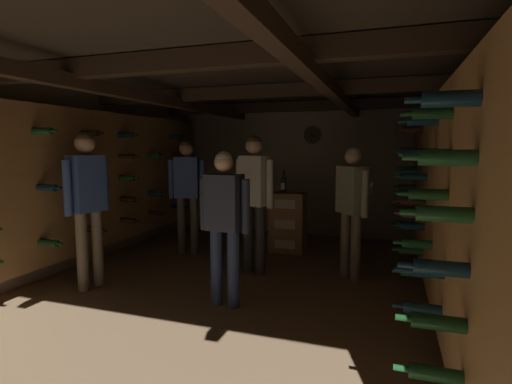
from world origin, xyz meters
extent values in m
plane|color=#8C7051|center=(0.00, 0.00, 0.00)|extent=(8.40, 8.40, 0.00)
cube|color=gray|center=(0.00, 3.23, 1.18)|extent=(4.72, 0.06, 2.35)
cube|color=gray|center=(-2.33, 0.00, 1.18)|extent=(0.06, 6.40, 2.35)
cube|color=gray|center=(2.33, 0.00, 1.18)|extent=(0.06, 6.40, 2.35)
cube|color=black|center=(0.00, 0.00, 2.38)|extent=(4.72, 6.52, 0.06)
cube|color=#2D2116|center=(0.00, -0.93, 2.26)|extent=(4.60, 0.14, 0.16)
cube|color=#2D2116|center=(0.00, 0.93, 2.26)|extent=(4.60, 0.14, 0.16)
cube|color=#2D2116|center=(0.00, 2.80, 2.26)|extent=(4.60, 0.14, 0.16)
cube|color=#2D2116|center=(-1.03, 0.00, 2.15)|extent=(0.12, 6.40, 0.12)
cube|color=#2D2116|center=(1.03, 0.00, 2.15)|extent=(0.12, 6.40, 0.12)
cylinder|color=white|center=(0.31, 3.19, 1.79)|extent=(0.28, 0.02, 0.28)
cylinder|color=#2D2314|center=(0.31, 3.17, 1.79)|extent=(0.31, 0.01, 0.31)
cube|color=black|center=(0.31, 3.17, 1.79)|extent=(0.10, 0.01, 0.05)
cube|color=black|center=(0.31, 3.17, 1.79)|extent=(0.11, 0.01, 0.13)
cube|color=olive|center=(-2.14, 0.15, 1.15)|extent=(0.32, 5.50, 1.80)
cylinder|color=#194723|center=(-1.70, -1.24, 0.55)|extent=(0.07, 0.03, 0.03)
cylinder|color=#143819|center=(-1.88, -0.55, 0.55)|extent=(0.28, 0.07, 0.07)
cylinder|color=#143819|center=(-1.70, -0.55, 0.55)|extent=(0.07, 0.03, 0.03)
cylinder|color=black|center=(-1.88, 0.14, 0.55)|extent=(0.28, 0.07, 0.07)
cylinder|color=black|center=(-1.70, 0.14, 0.55)|extent=(0.07, 0.03, 0.03)
cylinder|color=black|center=(-1.88, 0.83, 0.55)|extent=(0.28, 0.07, 0.07)
cylinder|color=black|center=(-1.70, 0.83, 0.55)|extent=(0.07, 0.03, 0.03)
cylinder|color=black|center=(-1.88, 1.51, 0.55)|extent=(0.28, 0.07, 0.07)
cylinder|color=black|center=(-1.70, 1.51, 0.55)|extent=(0.07, 0.03, 0.03)
cylinder|color=#0F2838|center=(-1.88, 2.22, 0.55)|extent=(0.28, 0.07, 0.07)
cylinder|color=#0F2838|center=(-1.70, 2.22, 0.55)|extent=(0.07, 0.03, 0.03)
cylinder|color=#143819|center=(-1.88, 0.14, 0.85)|extent=(0.28, 0.07, 0.07)
cylinder|color=#143819|center=(-1.70, 0.14, 0.85)|extent=(0.07, 0.03, 0.03)
cylinder|color=black|center=(-1.88, 0.84, 0.85)|extent=(0.28, 0.07, 0.07)
cylinder|color=black|center=(-1.70, 0.84, 0.85)|extent=(0.07, 0.03, 0.03)
cylinder|color=#0F2838|center=(-1.88, 1.51, 0.85)|extent=(0.28, 0.07, 0.07)
cylinder|color=#0F2838|center=(-1.70, 1.51, 0.85)|extent=(0.07, 0.03, 0.03)
cylinder|color=#0F2838|center=(-1.88, 2.21, 0.85)|extent=(0.28, 0.07, 0.07)
cylinder|color=#0F2838|center=(-1.70, 2.21, 0.85)|extent=(0.07, 0.03, 0.03)
cylinder|color=#0F2838|center=(-1.88, -0.53, 1.15)|extent=(0.28, 0.07, 0.07)
cylinder|color=#0F2838|center=(-1.70, -0.53, 1.15)|extent=(0.07, 0.03, 0.03)
cylinder|color=#0F2838|center=(-1.88, 0.14, 1.15)|extent=(0.28, 0.07, 0.07)
cylinder|color=#0F2838|center=(-1.70, 0.14, 1.15)|extent=(0.07, 0.03, 0.03)
cylinder|color=#194723|center=(-1.88, 0.83, 1.15)|extent=(0.28, 0.07, 0.07)
cylinder|color=#194723|center=(-1.70, 0.83, 1.15)|extent=(0.07, 0.03, 0.03)
cylinder|color=#0F2838|center=(-1.88, 2.23, 1.15)|extent=(0.28, 0.07, 0.07)
cylinder|color=#0F2838|center=(-1.70, 2.23, 1.15)|extent=(0.07, 0.03, 0.03)
cylinder|color=black|center=(-1.88, 0.15, 1.45)|extent=(0.28, 0.07, 0.07)
cylinder|color=black|center=(-1.70, 0.15, 1.45)|extent=(0.07, 0.03, 0.03)
cylinder|color=black|center=(-1.88, 0.85, 1.45)|extent=(0.28, 0.07, 0.07)
cylinder|color=black|center=(-1.70, 0.85, 1.45)|extent=(0.07, 0.03, 0.03)
cylinder|color=#194723|center=(-1.88, 1.51, 1.45)|extent=(0.28, 0.07, 0.07)
cylinder|color=#194723|center=(-1.70, 1.51, 1.45)|extent=(0.07, 0.03, 0.03)
cylinder|color=black|center=(-1.88, 2.23, 1.45)|extent=(0.28, 0.07, 0.07)
cylinder|color=black|center=(-1.70, 2.23, 1.45)|extent=(0.07, 0.03, 0.03)
cylinder|color=#194723|center=(-1.88, -0.54, 1.75)|extent=(0.28, 0.07, 0.07)
cylinder|color=#194723|center=(-1.70, -0.54, 1.75)|extent=(0.07, 0.03, 0.03)
cylinder|color=black|center=(-1.88, 0.16, 1.75)|extent=(0.28, 0.07, 0.07)
cylinder|color=black|center=(-1.70, 0.16, 1.75)|extent=(0.07, 0.03, 0.03)
cylinder|color=#0F2838|center=(-1.88, 0.85, 1.75)|extent=(0.28, 0.07, 0.07)
cylinder|color=#0F2838|center=(-1.70, 0.85, 1.75)|extent=(0.07, 0.03, 0.03)
cylinder|color=#0F2838|center=(-1.88, 2.20, 1.75)|extent=(0.28, 0.07, 0.07)
cylinder|color=#0F2838|center=(-1.70, 2.20, 1.75)|extent=(0.07, 0.03, 0.03)
cube|color=olive|center=(-1.99, 0.15, 0.40)|extent=(0.02, 5.50, 0.02)
cube|color=olive|center=(-1.99, 0.15, 0.70)|extent=(0.02, 5.50, 0.02)
cube|color=olive|center=(-1.99, 0.15, 1.00)|extent=(0.02, 5.50, 0.02)
cube|color=olive|center=(-1.99, 0.15, 1.30)|extent=(0.02, 5.50, 0.02)
cube|color=olive|center=(-1.99, 0.15, 1.60)|extent=(0.02, 5.50, 0.02)
cube|color=olive|center=(-1.99, 0.15, 1.90)|extent=(0.02, 5.50, 0.02)
cube|color=olive|center=(2.14, 0.15, 1.15)|extent=(0.32, 5.50, 1.80)
cylinder|color=#194723|center=(1.88, -1.83, 0.51)|extent=(0.28, 0.07, 0.07)
cylinder|color=#194723|center=(1.70, -1.83, 0.51)|extent=(0.07, 0.03, 0.03)
cylinder|color=#0F2838|center=(1.88, -1.02, 0.51)|extent=(0.28, 0.07, 0.07)
cylinder|color=#0F2838|center=(1.70, -1.02, 0.51)|extent=(0.07, 0.03, 0.03)
cylinder|color=#194723|center=(1.88, -0.23, 0.51)|extent=(0.28, 0.07, 0.07)
cylinder|color=#194723|center=(1.70, -0.23, 0.51)|extent=(0.07, 0.03, 0.03)
cylinder|color=#194723|center=(1.88, 0.54, 0.51)|extent=(0.28, 0.07, 0.07)
cylinder|color=#194723|center=(1.70, 0.54, 0.51)|extent=(0.07, 0.03, 0.03)
cylinder|color=#194723|center=(1.88, 2.11, 0.51)|extent=(0.28, 0.07, 0.07)
cylinder|color=#194723|center=(1.70, 2.11, 0.51)|extent=(0.07, 0.03, 0.03)
cylinder|color=#143819|center=(1.88, -1.83, 0.76)|extent=(0.28, 0.07, 0.07)
cylinder|color=#143819|center=(1.70, -1.83, 0.76)|extent=(0.07, 0.03, 0.03)
cylinder|color=#0F2838|center=(1.88, -1.03, 0.76)|extent=(0.28, 0.07, 0.07)
cylinder|color=#0F2838|center=(1.70, -1.03, 0.76)|extent=(0.07, 0.03, 0.03)
cylinder|color=#194723|center=(1.88, -0.24, 0.76)|extent=(0.28, 0.07, 0.07)
cylinder|color=#194723|center=(1.70, -0.24, 0.76)|extent=(0.07, 0.03, 0.03)
cylinder|color=#0F2838|center=(1.88, 0.55, 0.76)|extent=(0.28, 0.07, 0.07)
cylinder|color=#0F2838|center=(1.70, 0.55, 0.76)|extent=(0.07, 0.03, 0.03)
cylinder|color=#0F2838|center=(1.88, 1.34, 0.76)|extent=(0.28, 0.07, 0.07)
cylinder|color=#0F2838|center=(1.70, 1.34, 0.76)|extent=(0.07, 0.03, 0.03)
cylinder|color=black|center=(1.88, 2.13, 0.76)|extent=(0.28, 0.07, 0.07)
cylinder|color=black|center=(1.70, 2.13, 0.76)|extent=(0.07, 0.03, 0.03)
cylinder|color=#0F2838|center=(1.88, -1.81, 1.02)|extent=(0.28, 0.07, 0.07)
cylinder|color=#0F2838|center=(1.70, -1.81, 1.02)|extent=(0.07, 0.03, 0.03)
cylinder|color=black|center=(1.88, -0.24, 1.02)|extent=(0.28, 0.07, 0.07)
cylinder|color=black|center=(1.70, -0.24, 1.02)|extent=(0.07, 0.03, 0.03)
cylinder|color=black|center=(1.88, 0.54, 1.02)|extent=(0.28, 0.07, 0.07)
cylinder|color=black|center=(1.70, 0.54, 1.02)|extent=(0.07, 0.03, 0.03)
cylinder|color=#0F2838|center=(1.88, 1.33, 1.02)|extent=(0.28, 0.07, 0.07)
cylinder|color=#0F2838|center=(1.70, 1.33, 1.02)|extent=(0.07, 0.03, 0.03)
cylinder|color=#194723|center=(1.88, 2.11, 1.02)|extent=(0.28, 0.07, 0.07)
cylinder|color=#194723|center=(1.70, 2.11, 1.02)|extent=(0.07, 0.03, 0.03)
cylinder|color=#194723|center=(1.88, -1.82, 1.28)|extent=(0.28, 0.07, 0.07)
cylinder|color=#194723|center=(1.70, -1.82, 1.28)|extent=(0.07, 0.03, 0.03)
cylinder|color=#143819|center=(1.88, -1.03, 1.28)|extent=(0.28, 0.07, 0.07)
cylinder|color=#143819|center=(1.70, -1.03, 1.28)|extent=(0.07, 0.03, 0.03)
cylinder|color=#0F2838|center=(1.88, 0.55, 1.28)|extent=(0.28, 0.07, 0.07)
cylinder|color=#0F2838|center=(1.70, 0.55, 1.28)|extent=(0.07, 0.03, 0.03)
cylinder|color=#0F2838|center=(1.88, 1.34, 1.28)|extent=(0.28, 0.07, 0.07)
cylinder|color=#0F2838|center=(1.70, 1.34, 1.28)|extent=(0.07, 0.03, 0.03)
cylinder|color=#194723|center=(1.88, 2.12, 1.28)|extent=(0.28, 0.07, 0.07)
cylinder|color=#194723|center=(1.70, 2.12, 1.28)|extent=(0.07, 0.03, 0.03)
cylinder|color=#194723|center=(1.88, -1.83, 1.54)|extent=(0.28, 0.07, 0.07)
cylinder|color=#194723|center=(1.70, -1.83, 1.54)|extent=(0.07, 0.03, 0.03)
cylinder|color=#0F2838|center=(1.88, -1.04, 1.54)|extent=(0.28, 0.07, 0.07)
cylinder|color=#0F2838|center=(1.70, -1.04, 1.54)|extent=(0.07, 0.03, 0.03)
cylinder|color=#0F2838|center=(1.88, -0.24, 1.54)|extent=(0.28, 0.07, 0.07)
cylinder|color=#0F2838|center=(1.70, -0.24, 1.54)|extent=(0.07, 0.03, 0.03)
cylinder|color=black|center=(1.88, 0.55, 1.54)|extent=(0.28, 0.07, 0.07)
cylinder|color=black|center=(1.70, 0.55, 1.54)|extent=(0.07, 0.03, 0.03)
cylinder|color=#194723|center=(1.88, 1.34, 1.54)|extent=(0.28, 0.07, 0.07)
cylinder|color=#194723|center=(1.70, 1.34, 1.54)|extent=(0.07, 0.03, 0.03)
cylinder|color=#0F2838|center=(1.88, 2.12, 1.54)|extent=(0.28, 0.07, 0.07)
cylinder|color=#0F2838|center=(1.70, 2.12, 1.54)|extent=(0.07, 0.03, 0.03)
cylinder|color=#0F2838|center=(1.88, -1.83, 1.79)|extent=(0.28, 0.07, 0.07)
cylinder|color=#0F2838|center=(1.70, -1.83, 1.79)|extent=(0.07, 0.03, 0.03)
cylinder|color=#143819|center=(1.88, -1.03, 1.79)|extent=(0.28, 0.07, 0.07)
cylinder|color=#143819|center=(1.70, -1.03, 1.79)|extent=(0.07, 0.03, 0.03)
cylinder|color=#0F2838|center=(1.88, -0.24, 1.79)|extent=(0.28, 0.07, 0.07)
cylinder|color=#0F2838|center=(1.70, -0.24, 1.79)|extent=(0.07, 0.03, 0.03)
cylinder|color=black|center=(1.88, 1.33, 1.79)|extent=(0.28, 0.07, 0.07)
cylinder|color=black|center=(1.70, 1.33, 1.79)|extent=(0.07, 0.03, 0.03)
cube|color=olive|center=(1.99, 0.15, 0.38)|extent=(0.02, 5.50, 0.02)
cube|color=olive|center=(1.99, 0.15, 0.64)|extent=(0.02, 5.50, 0.02)
cube|color=olive|center=(1.99, 0.15, 0.89)|extent=(0.02, 5.50, 0.02)
cube|color=olive|center=(1.99, 0.15, 1.15)|extent=(0.02, 5.50, 0.02)
cube|color=olive|center=(1.99, 0.15, 1.41)|extent=(0.02, 5.50, 0.02)
cube|color=olive|center=(1.99, 0.15, 1.66)|extent=(0.02, 5.50, 0.02)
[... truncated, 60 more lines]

